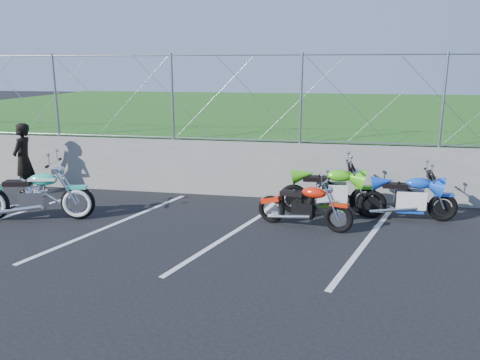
% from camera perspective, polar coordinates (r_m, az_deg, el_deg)
% --- Properties ---
extents(ground, '(90.00, 90.00, 0.00)m').
position_cam_1_polar(ground, '(7.90, -1.91, -8.71)').
color(ground, black).
rests_on(ground, ground).
extents(retaining_wall, '(30.00, 0.22, 1.30)m').
position_cam_1_polar(retaining_wall, '(11.00, 1.98, 1.33)').
color(retaining_wall, slate).
rests_on(retaining_wall, ground).
extents(grass_field, '(30.00, 20.00, 1.30)m').
position_cam_1_polar(grass_field, '(20.82, 6.13, 7.17)').
color(grass_field, '#1E5416').
rests_on(grass_field, ground).
extents(chain_link_fence, '(28.00, 0.03, 2.00)m').
position_cam_1_polar(chain_link_fence, '(10.77, 2.05, 9.93)').
color(chain_link_fence, gray).
rests_on(chain_link_fence, retaining_wall).
extents(parking_lines, '(18.29, 4.31, 0.01)m').
position_cam_1_polar(parking_lines, '(8.68, 7.35, -6.69)').
color(parking_lines, silver).
rests_on(parking_lines, ground).
extents(cruiser_turquoise, '(2.35, 0.78, 1.18)m').
position_cam_1_polar(cruiser_turquoise, '(10.17, -23.61, -1.91)').
color(cruiser_turquoise, black).
rests_on(cruiser_turquoise, ground).
extents(naked_orange, '(1.85, 0.70, 0.94)m').
position_cam_1_polar(naked_orange, '(8.97, 8.00, -3.33)').
color(naked_orange, black).
rests_on(naked_orange, ground).
extents(sportbike_green, '(2.08, 0.74, 1.08)m').
position_cam_1_polar(sportbike_green, '(9.87, 10.97, -1.49)').
color(sportbike_green, black).
rests_on(sportbike_green, ground).
extents(sportbike_blue, '(1.93, 0.69, 1.00)m').
position_cam_1_polar(sportbike_blue, '(9.93, 19.91, -2.20)').
color(sportbike_blue, black).
rests_on(sportbike_blue, ground).
extents(person_standing, '(0.49, 0.68, 1.72)m').
position_cam_1_polar(person_standing, '(12.23, -24.90, 2.31)').
color(person_standing, black).
rests_on(person_standing, ground).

